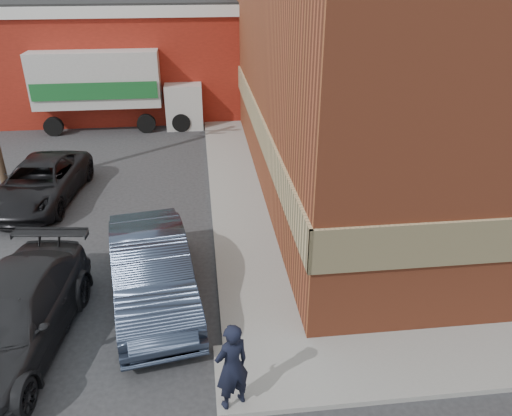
{
  "coord_description": "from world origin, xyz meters",
  "views": [
    {
      "loc": [
        -0.54,
        -8.09,
        7.41
      ],
      "look_at": [
        0.86,
        3.93,
        1.32
      ],
      "focal_mm": 35.0,
      "sensor_mm": 36.0,
      "label": 1
    }
  ],
  "objects_px": {
    "suv_b": "(10,320)",
    "warehouse": "(92,54)",
    "man": "(232,366)",
    "suv_a": "(40,182)",
    "brick_building": "(457,45)",
    "sedan": "(152,271)",
    "box_truck": "(114,83)"
  },
  "relations": [
    {
      "from": "sedan",
      "to": "box_truck",
      "type": "distance_m",
      "value": 14.38
    },
    {
      "from": "warehouse",
      "to": "box_truck",
      "type": "distance_m",
      "value": 4.36
    },
    {
      "from": "suv_b",
      "to": "box_truck",
      "type": "relative_size",
      "value": 0.71
    },
    {
      "from": "sedan",
      "to": "suv_b",
      "type": "bearing_deg",
      "value": -163.14
    },
    {
      "from": "brick_building",
      "to": "sedan",
      "type": "xyz_separation_m",
      "value": [
        -10.33,
        -7.09,
        -3.85
      ]
    },
    {
      "from": "man",
      "to": "suv_b",
      "type": "height_order",
      "value": "man"
    },
    {
      "from": "sedan",
      "to": "suv_b",
      "type": "xyz_separation_m",
      "value": [
        -2.78,
        -1.37,
        -0.06
      ]
    },
    {
      "from": "warehouse",
      "to": "suv_a",
      "type": "distance_m",
      "value": 12.29
    },
    {
      "from": "suv_b",
      "to": "suv_a",
      "type": "bearing_deg",
      "value": 107.44
    },
    {
      "from": "brick_building",
      "to": "box_truck",
      "type": "relative_size",
      "value": 2.44
    },
    {
      "from": "brick_building",
      "to": "sedan",
      "type": "distance_m",
      "value": 13.11
    },
    {
      "from": "warehouse",
      "to": "suv_a",
      "type": "height_order",
      "value": "warehouse"
    },
    {
      "from": "man",
      "to": "brick_building",
      "type": "bearing_deg",
      "value": -155.28
    },
    {
      "from": "sedan",
      "to": "suv_a",
      "type": "xyz_separation_m",
      "value": [
        -4.1,
        5.99,
        -0.14
      ]
    },
    {
      "from": "box_truck",
      "to": "suv_a",
      "type": "bearing_deg",
      "value": -100.47
    },
    {
      "from": "warehouse",
      "to": "brick_building",
      "type": "bearing_deg",
      "value": -37.2
    },
    {
      "from": "brick_building",
      "to": "sedan",
      "type": "relative_size",
      "value": 3.63
    },
    {
      "from": "brick_building",
      "to": "suv_a",
      "type": "height_order",
      "value": "brick_building"
    },
    {
      "from": "sedan",
      "to": "box_truck",
      "type": "xyz_separation_m",
      "value": [
        -2.57,
        14.09,
        1.3
      ]
    },
    {
      "from": "sedan",
      "to": "box_truck",
      "type": "height_order",
      "value": "box_truck"
    },
    {
      "from": "suv_a",
      "to": "box_truck",
      "type": "xyz_separation_m",
      "value": [
        1.53,
        8.1,
        1.44
      ]
    },
    {
      "from": "suv_b",
      "to": "box_truck",
      "type": "bearing_deg",
      "value": 96.49
    },
    {
      "from": "brick_building",
      "to": "suv_a",
      "type": "distance_m",
      "value": 15.01
    },
    {
      "from": "sedan",
      "to": "warehouse",
      "type": "bearing_deg",
      "value": 93.65
    },
    {
      "from": "suv_b",
      "to": "sedan",
      "type": "bearing_deg",
      "value": 33.44
    },
    {
      "from": "man",
      "to": "suv_a",
      "type": "distance_m",
      "value": 11.06
    },
    {
      "from": "suv_a",
      "to": "suv_b",
      "type": "height_order",
      "value": "suv_b"
    },
    {
      "from": "warehouse",
      "to": "box_truck",
      "type": "height_order",
      "value": "warehouse"
    },
    {
      "from": "sedan",
      "to": "box_truck",
      "type": "relative_size",
      "value": 0.67
    },
    {
      "from": "brick_building",
      "to": "man",
      "type": "bearing_deg",
      "value": -129.51
    },
    {
      "from": "man",
      "to": "box_truck",
      "type": "bearing_deg",
      "value": -102.29
    },
    {
      "from": "suv_b",
      "to": "warehouse",
      "type": "bearing_deg",
      "value": 101.33
    }
  ]
}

